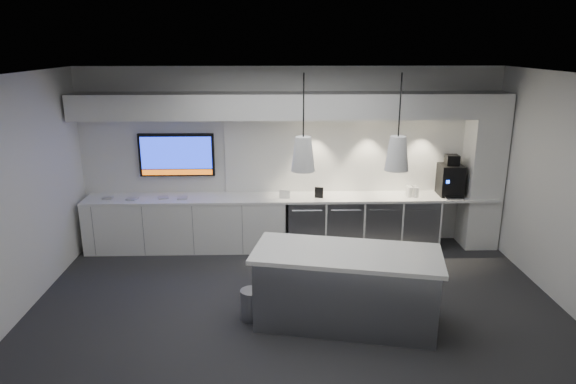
{
  "coord_description": "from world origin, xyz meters",
  "views": [
    {
      "loc": [
        -0.29,
        -5.98,
        3.35
      ],
      "look_at": [
        -0.08,
        1.1,
        1.29
      ],
      "focal_mm": 32.0,
      "sensor_mm": 36.0,
      "label": 1
    }
  ],
  "objects_px": {
    "island": "(346,288)",
    "coffee_machine": "(450,179)",
    "bin": "(252,305)",
    "wall_tv": "(177,155)"
  },
  "relations": [
    {
      "from": "island",
      "to": "coffee_machine",
      "type": "relative_size",
      "value": 3.51
    },
    {
      "from": "coffee_machine",
      "to": "bin",
      "type": "bearing_deg",
      "value": -141.39
    },
    {
      "from": "coffee_machine",
      "to": "wall_tv",
      "type": "bearing_deg",
      "value": 179.08
    },
    {
      "from": "bin",
      "to": "coffee_machine",
      "type": "xyz_separation_m",
      "value": [
        3.24,
        2.39,
        0.98
      ]
    },
    {
      "from": "coffee_machine",
      "to": "island",
      "type": "bearing_deg",
      "value": -127.39
    },
    {
      "from": "wall_tv",
      "to": "coffee_machine",
      "type": "xyz_separation_m",
      "value": [
        4.56,
        -0.25,
        -0.38
      ]
    },
    {
      "from": "wall_tv",
      "to": "bin",
      "type": "xyz_separation_m",
      "value": [
        1.32,
        -2.64,
        -1.36
      ]
    },
    {
      "from": "wall_tv",
      "to": "bin",
      "type": "height_order",
      "value": "wall_tv"
    },
    {
      "from": "wall_tv",
      "to": "island",
      "type": "bearing_deg",
      "value": -48.09
    },
    {
      "from": "wall_tv",
      "to": "island",
      "type": "relative_size",
      "value": 0.52
    }
  ]
}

